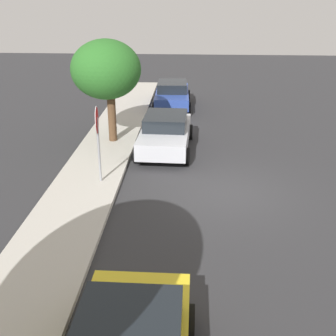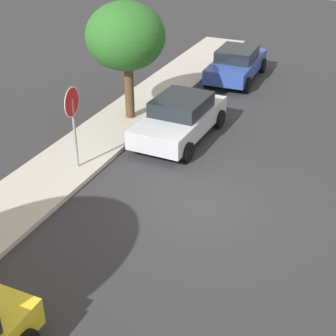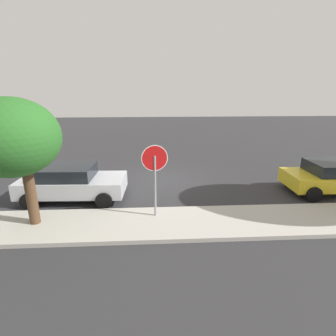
# 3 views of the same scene
# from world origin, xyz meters

# --- Properties ---
(ground_plane) EXTENTS (60.00, 60.00, 0.00)m
(ground_plane) POSITION_xyz_m (0.00, 0.00, 0.00)
(ground_plane) COLOR #2D2D30
(sidewalk_curb) EXTENTS (32.00, 2.23, 0.14)m
(sidewalk_curb) POSITION_xyz_m (0.00, 4.61, 0.07)
(sidewalk_curb) COLOR #B2ADA3
(sidewalk_curb) RESTS_ON ground_plane
(stop_sign) EXTENTS (0.89, 0.13, 2.67)m
(stop_sign) POSITION_xyz_m (0.29, 4.14, 1.87)
(stop_sign) COLOR gray
(stop_sign) RESTS_ON ground_plane
(parked_car_silver) EXTENTS (4.26, 2.18, 1.43)m
(parked_car_silver) POSITION_xyz_m (3.69, 2.20, 0.74)
(parked_car_silver) COLOR silver
(parked_car_silver) RESTS_ON ground_plane
(parked_car_blue) EXTENTS (4.20, 2.06, 1.39)m
(parked_car_blue) POSITION_xyz_m (10.24, 2.24, 0.72)
(parked_car_blue) COLOR #2D479E
(parked_car_blue) RESTS_ON ground_plane
(street_tree_near_corner) EXTENTS (2.80, 2.80, 4.23)m
(street_tree_near_corner) POSITION_xyz_m (4.51, 4.62, 3.03)
(street_tree_near_corner) COLOR #513823
(street_tree_near_corner) RESTS_ON ground_plane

